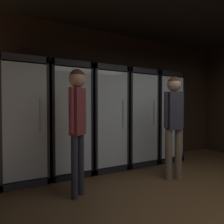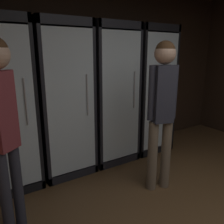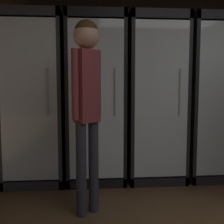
{
  "view_description": "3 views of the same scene",
  "coord_description": "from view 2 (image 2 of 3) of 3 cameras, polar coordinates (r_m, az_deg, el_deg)",
  "views": [
    {
      "loc": [
        -2.16,
        -0.57,
        1.2
      ],
      "look_at": [
        -0.73,
        2.36,
        1.12
      ],
      "focal_mm": 29.42,
      "sensor_mm": 36.0,
      "label": 1
    },
    {
      "loc": [
        -1.71,
        -0.09,
        1.6
      ],
      "look_at": [
        -0.01,
        2.6,
        0.76
      ],
      "focal_mm": 36.85,
      "sensor_mm": 36.0,
      "label": 2
    },
    {
      "loc": [
        -1.49,
        -0.59,
        1.16
      ],
      "look_at": [
        -1.25,
        2.28,
        0.87
      ],
      "focal_mm": 44.42,
      "sensor_mm": 36.0,
      "label": 3
    }
  ],
  "objects": [
    {
      "name": "cooler_left",
      "position": [
        2.91,
        -25.71,
        0.8
      ],
      "size": [
        0.68,
        0.61,
        1.97
      ],
      "color": "black",
      "rests_on": "ground"
    },
    {
      "name": "cooler_right",
      "position": [
        3.37,
        -0.8,
        4.12
      ],
      "size": [
        0.68,
        0.61,
        1.97
      ],
      "color": "black",
      "rests_on": "ground"
    },
    {
      "name": "cooler_far_right",
      "position": [
        3.79,
        8.51,
        5.07
      ],
      "size": [
        0.68,
        0.61,
        1.97
      ],
      "color": "black",
      "rests_on": "ground"
    },
    {
      "name": "wall_back",
      "position": [
        3.56,
        -3.75,
        11.64
      ],
      "size": [
        6.0,
        0.06,
        2.8
      ],
      "primitive_type": "cube",
      "color": "black",
      "rests_on": "ground"
    },
    {
      "name": "cooler_center",
      "position": [
        3.06,
        -12.34,
        2.64
      ],
      "size": [
        0.68,
        0.61,
        1.97
      ],
      "color": "black",
      "rests_on": "ground"
    },
    {
      "name": "shopper_near",
      "position": [
        1.98,
        -25.67,
        -0.46
      ],
      "size": [
        0.25,
        0.23,
        1.71
      ],
      "color": "#2D2D38",
      "rests_on": "ground"
    },
    {
      "name": "shopper_far",
      "position": [
        2.59,
        12.36,
        2.34
      ],
      "size": [
        0.33,
        0.23,
        1.71
      ],
      "color": "#72604C",
      "rests_on": "ground"
    }
  ]
}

